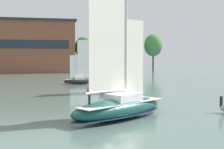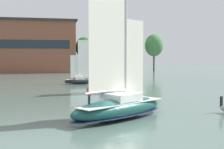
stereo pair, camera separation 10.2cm
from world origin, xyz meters
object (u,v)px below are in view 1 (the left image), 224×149
(tree_shore_right, at_px, (131,41))
(tree_shore_center, at_px, (153,45))
(sailboat_moored_far_slip, at_px, (110,87))
(tree_shore_left, at_px, (83,48))
(sailboat_main, at_px, (119,106))
(sailboat_moored_mid_channel, at_px, (81,80))

(tree_shore_right, bearing_deg, tree_shore_center, 5.14)
(sailboat_moored_far_slip, bearing_deg, tree_shore_center, 64.59)
(tree_shore_center, xyz_separation_m, sailboat_moored_far_slip, (-30.48, -64.15, -9.00))
(tree_shore_left, height_order, sailboat_main, sailboat_main)
(tree_shore_right, height_order, sailboat_main, tree_shore_right)
(sailboat_main, distance_m, sailboat_moored_mid_channel, 36.62)
(tree_shore_center, relative_size, sailboat_main, 0.94)
(sailboat_moored_mid_channel, relative_size, sailboat_moored_far_slip, 0.94)
(sailboat_moored_far_slip, bearing_deg, sailboat_main, -99.72)
(tree_shore_right, distance_m, sailboat_moored_mid_channel, 54.00)
(tree_shore_left, relative_size, sailboat_main, 0.85)
(tree_shore_center, bearing_deg, sailboat_moored_mid_channel, -124.65)
(tree_shore_left, bearing_deg, sailboat_main, -95.13)
(tree_shore_left, distance_m, tree_shore_right, 17.74)
(sailboat_main, relative_size, sailboat_moored_far_slip, 1.43)
(tree_shore_left, distance_m, sailboat_moored_mid_channel, 49.31)
(tree_shore_center, bearing_deg, tree_shore_left, 179.29)
(tree_shore_center, bearing_deg, sailboat_moored_far_slip, -115.41)
(tree_shore_left, distance_m, sailboat_moored_far_slip, 65.11)
(sailboat_main, xyz_separation_m, sailboat_moored_far_slip, (3.48, 20.31, -0.30))
(tree_shore_right, bearing_deg, sailboat_main, -106.71)
(sailboat_moored_mid_channel, bearing_deg, tree_shore_right, 62.74)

